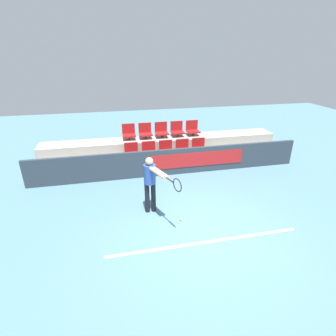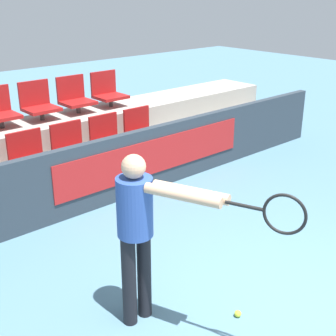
{
  "view_description": "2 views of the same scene",
  "coord_description": "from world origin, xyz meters",
  "px_view_note": "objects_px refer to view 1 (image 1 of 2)",
  "views": [
    {
      "loc": [
        -1.92,
        -4.94,
        4.1
      ],
      "look_at": [
        -0.36,
        2.2,
        0.84
      ],
      "focal_mm": 28.0,
      "sensor_mm": 36.0,
      "label": 1
    },
    {
      "loc": [
        -3.21,
        -1.61,
        2.9
      ],
      "look_at": [
        0.06,
        2.08,
        0.97
      ],
      "focal_mm": 50.0,
      "sensor_mm": 36.0,
      "label": 2
    }
  ],
  "objects_px": {
    "stadium_chair_5": "(129,133)",
    "tennis_player": "(151,180)",
    "stadium_chair_1": "(149,151)",
    "stadium_chair_8": "(177,130)",
    "stadium_chair_6": "(145,132)",
    "tennis_ball": "(181,219)",
    "stadium_chair_2": "(166,149)",
    "stadium_chair_7": "(161,131)",
    "stadium_chair_3": "(183,148)",
    "stadium_chair_4": "(199,147)",
    "stadium_chair_0": "(132,152)",
    "stadium_chair_9": "(193,129)"
  },
  "relations": [
    {
      "from": "stadium_chair_8",
      "to": "stadium_chair_5",
      "type": "bearing_deg",
      "value": 180.0
    },
    {
      "from": "stadium_chair_3",
      "to": "stadium_chair_2",
      "type": "bearing_deg",
      "value": 180.0
    },
    {
      "from": "stadium_chair_0",
      "to": "stadium_chair_3",
      "type": "distance_m",
      "value": 1.95
    },
    {
      "from": "stadium_chair_0",
      "to": "stadium_chair_3",
      "type": "height_order",
      "value": "same"
    },
    {
      "from": "stadium_chair_1",
      "to": "tennis_ball",
      "type": "relative_size",
      "value": 8.86
    },
    {
      "from": "stadium_chair_2",
      "to": "tennis_ball",
      "type": "height_order",
      "value": "stadium_chair_2"
    },
    {
      "from": "stadium_chair_2",
      "to": "stadium_chair_7",
      "type": "xyz_separation_m",
      "value": [
        0.0,
        0.91,
        0.47
      ]
    },
    {
      "from": "stadium_chair_5",
      "to": "stadium_chair_6",
      "type": "distance_m",
      "value": 0.65
    },
    {
      "from": "stadium_chair_3",
      "to": "stadium_chair_4",
      "type": "distance_m",
      "value": 0.65
    },
    {
      "from": "stadium_chair_1",
      "to": "stadium_chair_8",
      "type": "bearing_deg",
      "value": 35.07
    },
    {
      "from": "stadium_chair_5",
      "to": "stadium_chair_8",
      "type": "bearing_deg",
      "value": 0.0
    },
    {
      "from": "stadium_chair_6",
      "to": "tennis_player",
      "type": "bearing_deg",
      "value": -95.65
    },
    {
      "from": "stadium_chair_4",
      "to": "tennis_player",
      "type": "bearing_deg",
      "value": -128.17
    },
    {
      "from": "stadium_chair_2",
      "to": "stadium_chair_7",
      "type": "bearing_deg",
      "value": 90.0
    },
    {
      "from": "stadium_chair_2",
      "to": "stadium_chair_8",
      "type": "distance_m",
      "value": 1.21
    },
    {
      "from": "stadium_chair_8",
      "to": "stadium_chair_4",
      "type": "bearing_deg",
      "value": -54.54
    },
    {
      "from": "stadium_chair_6",
      "to": "stadium_chair_7",
      "type": "height_order",
      "value": "same"
    },
    {
      "from": "stadium_chair_1",
      "to": "stadium_chair_4",
      "type": "relative_size",
      "value": 1.0
    },
    {
      "from": "stadium_chair_3",
      "to": "tennis_ball",
      "type": "distance_m",
      "value": 3.71
    },
    {
      "from": "tennis_player",
      "to": "stadium_chair_9",
      "type": "bearing_deg",
      "value": 37.87
    },
    {
      "from": "stadium_chair_3",
      "to": "stadium_chair_8",
      "type": "height_order",
      "value": "stadium_chair_8"
    },
    {
      "from": "stadium_chair_1",
      "to": "stadium_chair_5",
      "type": "height_order",
      "value": "stadium_chair_5"
    },
    {
      "from": "stadium_chair_5",
      "to": "tennis_player",
      "type": "distance_m",
      "value": 3.89
    },
    {
      "from": "stadium_chair_1",
      "to": "stadium_chair_7",
      "type": "xyz_separation_m",
      "value": [
        0.65,
        0.91,
        0.47
      ]
    },
    {
      "from": "stadium_chair_0",
      "to": "tennis_ball",
      "type": "distance_m",
      "value": 3.69
    },
    {
      "from": "stadium_chair_2",
      "to": "stadium_chair_1",
      "type": "bearing_deg",
      "value": 180.0
    },
    {
      "from": "stadium_chair_4",
      "to": "stadium_chair_7",
      "type": "bearing_deg",
      "value": 144.93
    },
    {
      "from": "tennis_ball",
      "to": "stadium_chair_4",
      "type": "bearing_deg",
      "value": 64.76
    },
    {
      "from": "stadium_chair_7",
      "to": "stadium_chair_5",
      "type": "bearing_deg",
      "value": 180.0
    },
    {
      "from": "stadium_chair_2",
      "to": "stadium_chair_9",
      "type": "bearing_deg",
      "value": 35.07
    },
    {
      "from": "stadium_chair_6",
      "to": "tennis_ball",
      "type": "xyz_separation_m",
      "value": [
        0.3,
        -4.41,
        -1.16
      ]
    },
    {
      "from": "stadium_chair_1",
      "to": "stadium_chair_2",
      "type": "bearing_deg",
      "value": 0.0
    },
    {
      "from": "stadium_chair_3",
      "to": "stadium_chair_9",
      "type": "bearing_deg",
      "value": 54.54
    },
    {
      "from": "stadium_chair_2",
      "to": "stadium_chair_3",
      "type": "distance_m",
      "value": 0.65
    },
    {
      "from": "stadium_chair_8",
      "to": "tennis_player",
      "type": "bearing_deg",
      "value": -113.45
    },
    {
      "from": "stadium_chair_2",
      "to": "stadium_chair_5",
      "type": "height_order",
      "value": "stadium_chair_5"
    },
    {
      "from": "stadium_chair_3",
      "to": "tennis_player",
      "type": "xyz_separation_m",
      "value": [
        -1.68,
        -2.97,
        0.28
      ]
    },
    {
      "from": "stadium_chair_5",
      "to": "stadium_chair_8",
      "type": "distance_m",
      "value": 1.95
    },
    {
      "from": "stadium_chair_9",
      "to": "stadium_chair_2",
      "type": "bearing_deg",
      "value": -144.93
    },
    {
      "from": "tennis_player",
      "to": "stadium_chair_7",
      "type": "bearing_deg",
      "value": 53.97
    },
    {
      "from": "stadium_chair_4",
      "to": "stadium_chair_7",
      "type": "xyz_separation_m",
      "value": [
        -1.3,
        0.91,
        0.47
      ]
    },
    {
      "from": "stadium_chair_3",
      "to": "stadium_chair_6",
      "type": "relative_size",
      "value": 1.0
    },
    {
      "from": "stadium_chair_1",
      "to": "stadium_chair_7",
      "type": "bearing_deg",
      "value": 54.54
    },
    {
      "from": "stadium_chair_2",
      "to": "tennis_player",
      "type": "bearing_deg",
      "value": -109.2
    },
    {
      "from": "stadium_chair_2",
      "to": "stadium_chair_8",
      "type": "xyz_separation_m",
      "value": [
        0.65,
        0.91,
        0.47
      ]
    },
    {
      "from": "stadium_chair_7",
      "to": "stadium_chair_4",
      "type": "bearing_deg",
      "value": -35.07
    },
    {
      "from": "stadium_chair_9",
      "to": "tennis_ball",
      "type": "distance_m",
      "value": 4.85
    },
    {
      "from": "stadium_chair_5",
      "to": "stadium_chair_6",
      "type": "bearing_deg",
      "value": 0.0
    },
    {
      "from": "stadium_chair_4",
      "to": "stadium_chair_5",
      "type": "bearing_deg",
      "value": 160.66
    },
    {
      "from": "stadium_chair_3",
      "to": "stadium_chair_4",
      "type": "bearing_deg",
      "value": 0.0
    }
  ]
}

